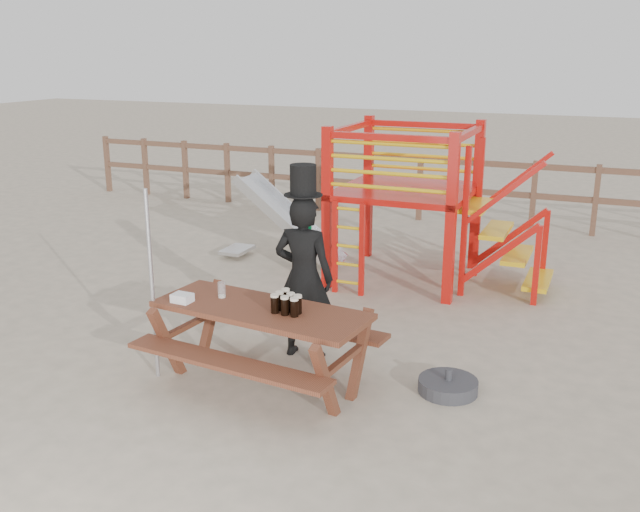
{
  "coord_description": "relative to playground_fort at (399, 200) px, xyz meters",
  "views": [
    {
      "loc": [
        2.77,
        -5.46,
        3.03
      ],
      "look_at": [
        0.14,
        0.8,
        1.05
      ],
      "focal_mm": 40.0,
      "sensor_mm": 36.0,
      "label": 1
    }
  ],
  "objects": [
    {
      "name": "stout_pints",
      "position": [
        0.07,
        -3.67,
        -0.21
      ],
      "size": [
        0.27,
        0.27,
        0.17
      ],
      "color": "black",
      "rests_on": "picnic_table"
    },
    {
      "name": "paper_bag",
      "position": [
        -0.94,
        -3.81,
        -0.26
      ],
      "size": [
        0.19,
        0.15,
        0.08
      ],
      "primitive_type": "cube",
      "rotation": [
        0.0,
        0.0,
        -0.05
      ],
      "color": "white",
      "rests_on": "picnic_table"
    },
    {
      "name": "playground_fort",
      "position": [
        0.0,
        0.0,
        0.0
      ],
      "size": [
        4.71,
        1.84,
        2.1
      ],
      "color": "red",
      "rests_on": "ground"
    },
    {
      "name": "metal_pole",
      "position": [
        -1.22,
        -3.88,
        -0.16
      ],
      "size": [
        0.04,
        0.04,
        1.83
      ],
      "primitive_type": "cylinder",
      "color": "#B2B2B7",
      "rests_on": "ground"
    },
    {
      "name": "man_with_hat",
      "position": [
        -0.12,
        -2.89,
        -0.19
      ],
      "size": [
        0.63,
        0.43,
        1.97
      ],
      "rotation": [
        0.0,
        0.0,
        3.19
      ],
      "color": "black",
      "rests_on": "ground"
    },
    {
      "name": "ground",
      "position": [
        -0.12,
        -3.58,
        -1.07
      ],
      "size": [
        60.0,
        60.0,
        0.0
      ],
      "primitive_type": "plane",
      "color": "#BAA991",
      "rests_on": "ground"
    },
    {
      "name": "picnic_table",
      "position": [
        -0.2,
        -3.66,
        -0.59
      ],
      "size": [
        2.13,
        1.58,
        0.77
      ],
      "rotation": [
        0.0,
        0.0,
        -0.11
      ],
      "color": "brown",
      "rests_on": "ground"
    },
    {
      "name": "empty_glasses",
      "position": [
        -0.67,
        -3.56,
        -0.23
      ],
      "size": [
        0.07,
        0.07,
        0.15
      ],
      "color": "silver",
      "rests_on": "picnic_table"
    },
    {
      "name": "parasol_base",
      "position": [
        1.43,
        -3.14,
        -1.01
      ],
      "size": [
        0.55,
        0.55,
        0.23
      ],
      "color": "#333337",
      "rests_on": "ground"
    },
    {
      "name": "back_fence",
      "position": [
        -0.12,
        3.42,
        -0.34
      ],
      "size": [
        15.09,
        0.09,
        1.2
      ],
      "color": "brown",
      "rests_on": "ground"
    }
  ]
}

